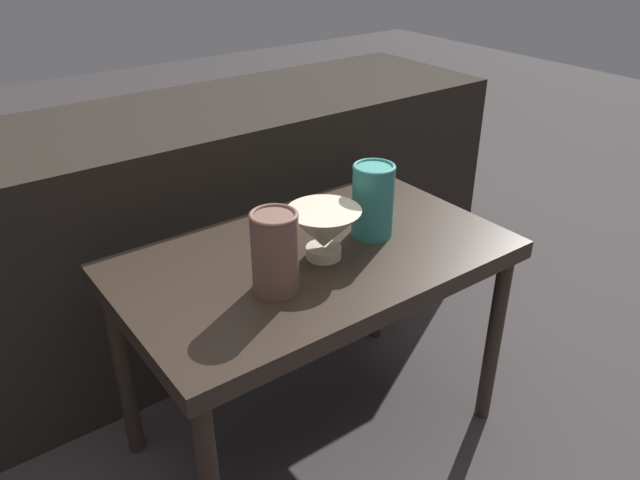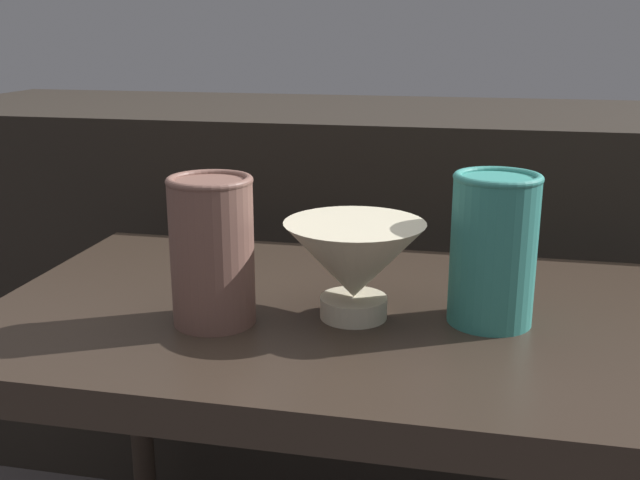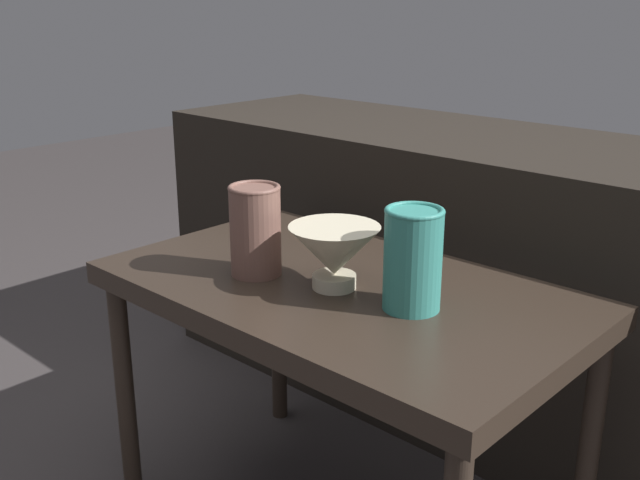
# 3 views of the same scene
# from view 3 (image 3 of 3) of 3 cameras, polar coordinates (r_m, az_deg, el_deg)

# --- Properties ---
(table) EXTENTS (0.83, 0.49, 0.51)m
(table) POSITION_cam_3_polar(r_m,az_deg,el_deg) (1.30, 1.61, -5.46)
(table) COLOR #2D231C
(table) RESTS_ON ground_plane
(couch_backdrop) EXTENTS (1.81, 0.50, 0.67)m
(couch_backdrop) POSITION_cam_3_polar(r_m,az_deg,el_deg) (1.79, 13.88, -3.34)
(couch_backdrop) COLOR black
(couch_backdrop) RESTS_ON ground_plane
(bowl) EXTENTS (0.15, 0.15, 0.11)m
(bowl) POSITION_cam_3_polar(r_m,az_deg,el_deg) (1.24, 1.10, -0.97)
(bowl) COLOR beige
(bowl) RESTS_ON table
(vase_textured_left) EXTENTS (0.09, 0.09, 0.16)m
(vase_textured_left) POSITION_cam_3_polar(r_m,az_deg,el_deg) (1.30, -4.95, 0.84)
(vase_textured_left) COLOR brown
(vase_textured_left) RESTS_ON table
(vase_colorful_right) EXTENTS (0.09, 0.09, 0.16)m
(vase_colorful_right) POSITION_cam_3_polar(r_m,az_deg,el_deg) (1.16, 7.09, -1.36)
(vase_colorful_right) COLOR teal
(vase_colorful_right) RESTS_ON table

